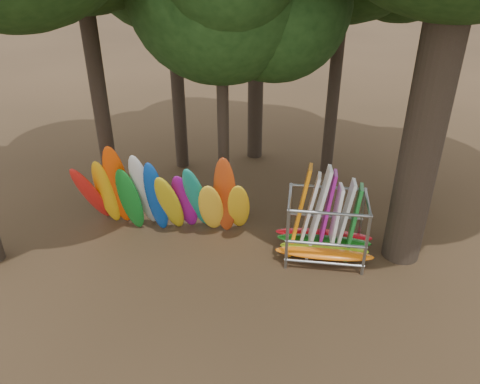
# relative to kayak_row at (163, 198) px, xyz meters

# --- Properties ---
(ground) EXTENTS (120.00, 120.00, 0.00)m
(ground) POSITION_rel_kayak_row_xyz_m (2.62, -0.89, -1.35)
(ground) COLOR #47331E
(ground) RESTS_ON ground
(lake) EXTENTS (160.00, 160.00, 0.00)m
(lake) POSITION_rel_kayak_row_xyz_m (2.62, 59.11, -1.35)
(lake) COLOR gray
(lake) RESTS_ON ground
(kayak_row) EXTENTS (5.49, 1.97, 3.28)m
(kayak_row) POSITION_rel_kayak_row_xyz_m (0.00, 0.00, 0.00)
(kayak_row) COLOR red
(kayak_row) RESTS_ON ground
(storage_rack) EXTENTS (2.98, 1.54, 2.90)m
(storage_rack) POSITION_rel_kayak_row_xyz_m (5.05, -0.49, -0.40)
(storage_rack) COLOR gray
(storage_rack) RESTS_ON ground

